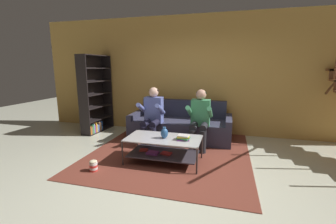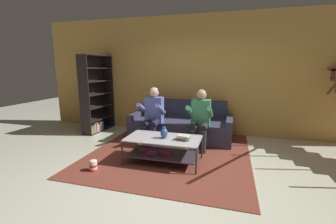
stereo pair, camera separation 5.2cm
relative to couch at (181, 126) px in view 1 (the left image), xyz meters
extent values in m
plane|color=beige|center=(0.24, -1.81, -0.29)|extent=(16.80, 16.80, 0.00)
cube|color=gold|center=(0.24, 0.65, 1.16)|extent=(8.40, 0.12, 2.90)
cube|color=#37374E|center=(0.00, -0.05, -0.06)|extent=(2.05, 0.95, 0.45)
cube|color=#2E2F42|center=(0.00, 0.33, 0.37)|extent=(2.05, 0.18, 0.42)
cube|color=#37374E|center=(-1.09, -0.05, 0.00)|extent=(0.13, 0.95, 0.57)
cube|color=#37374E|center=(1.09, -0.05, 0.00)|extent=(0.13, 0.95, 0.57)
cylinder|color=#1E1C32|center=(-0.61, -0.83, -0.06)|extent=(0.14, 0.14, 0.45)
cylinder|color=#1E1C32|center=(-0.41, -0.83, -0.06)|extent=(0.14, 0.14, 0.45)
cylinder|color=#1E1C32|center=(-0.61, -0.65, 0.21)|extent=(0.14, 0.42, 0.14)
cylinder|color=#1E1C32|center=(-0.41, -0.65, 0.21)|extent=(0.14, 0.42, 0.14)
cube|color=#5C69B3|center=(-0.51, -0.44, 0.45)|extent=(0.38, 0.22, 0.57)
cylinder|color=#5C69B3|center=(-0.71, -0.62, 0.50)|extent=(0.09, 0.49, 0.31)
cylinder|color=#5C69B3|center=(-0.31, -0.62, 0.50)|extent=(0.09, 0.49, 0.31)
sphere|color=beige|center=(-0.51, -0.44, 0.83)|extent=(0.21, 0.21, 0.21)
ellipsoid|color=black|center=(-0.51, -0.42, 0.86)|extent=(0.21, 0.21, 0.13)
cylinder|color=#23242A|center=(0.41, -0.83, -0.06)|extent=(0.14, 0.14, 0.45)
cylinder|color=#23242A|center=(0.61, -0.83, -0.06)|extent=(0.14, 0.14, 0.45)
cylinder|color=#23242A|center=(0.41, -0.65, 0.21)|extent=(0.14, 0.42, 0.14)
cylinder|color=#23242A|center=(0.61, -0.65, 0.21)|extent=(0.14, 0.42, 0.14)
cube|color=#429362|center=(0.51, -0.44, 0.44)|extent=(0.38, 0.22, 0.55)
cylinder|color=#429362|center=(0.31, -0.62, 0.49)|extent=(0.09, 0.49, 0.31)
cylinder|color=#429362|center=(0.71, -0.62, 0.49)|extent=(0.09, 0.49, 0.31)
sphere|color=tan|center=(0.51, -0.44, 0.82)|extent=(0.21, 0.21, 0.21)
ellipsoid|color=black|center=(0.51, -0.42, 0.84)|extent=(0.21, 0.21, 0.13)
cube|color=#BAB8BC|center=(0.00, -1.43, 0.15)|extent=(1.30, 0.69, 0.02)
cube|color=#39333D|center=(0.00, -1.43, -0.13)|extent=(1.19, 0.63, 0.02)
cylinder|color=#362D2B|center=(-0.64, -1.76, -0.07)|extent=(0.03, 0.03, 0.45)
cylinder|color=#362D2B|center=(0.63, -1.76, -0.07)|extent=(0.03, 0.03, 0.45)
cylinder|color=#362D2B|center=(-0.64, -1.10, -0.07)|extent=(0.03, 0.03, 0.45)
cylinder|color=#362D2B|center=(0.63, -1.10, -0.07)|extent=(0.03, 0.03, 0.45)
cube|color=red|center=(-0.39, -1.41, -0.11)|extent=(0.16, 0.13, 0.02)
cube|color=#893791|center=(-0.18, -1.51, -0.11)|extent=(0.21, 0.16, 0.03)
cube|color=red|center=(0.05, -1.46, -0.11)|extent=(0.20, 0.15, 0.03)
cube|color=brown|center=(0.00, -0.84, -0.29)|extent=(3.00, 3.38, 0.01)
cube|color=#896454|center=(0.00, -0.84, -0.28)|extent=(1.65, 1.86, 0.00)
ellipsoid|color=#2B568D|center=(0.02, -1.44, 0.25)|extent=(0.13, 0.13, 0.18)
cylinder|color=#2B568D|center=(0.02, -1.44, 0.34)|extent=(0.06, 0.06, 0.04)
cube|color=#833A95|center=(0.35, -1.46, 0.17)|extent=(0.23, 0.19, 0.02)
cube|color=#349455|center=(0.35, -1.45, 0.19)|extent=(0.23, 0.19, 0.02)
cube|color=gold|center=(0.35, -1.44, 0.21)|extent=(0.22, 0.18, 0.02)
cube|color=silver|center=(0.35, -1.45, 0.23)|extent=(0.20, 0.16, 0.02)
cube|color=black|center=(-2.29, -0.44, 0.69)|extent=(0.30, 0.04, 1.95)
cube|color=black|center=(-2.21, 0.54, 0.69)|extent=(0.30, 0.04, 1.95)
cube|color=black|center=(-2.39, 0.06, 0.69)|extent=(0.10, 1.00, 1.95)
cube|color=black|center=(-2.25, 0.05, -0.28)|extent=(0.38, 0.98, 0.02)
cube|color=black|center=(-2.25, 0.05, 0.03)|extent=(0.38, 0.98, 0.02)
cube|color=black|center=(-2.25, 0.05, 0.36)|extent=(0.38, 0.98, 0.02)
cube|color=black|center=(-2.25, 0.05, 0.69)|extent=(0.38, 0.98, 0.02)
cube|color=black|center=(-2.25, 0.05, 1.01)|extent=(0.38, 0.98, 0.02)
cube|color=black|center=(-2.25, 0.05, 1.34)|extent=(0.38, 0.98, 0.02)
cube|color=black|center=(-2.25, 0.05, 1.65)|extent=(0.38, 0.98, 0.02)
cube|color=orange|center=(-2.27, -0.40, -0.17)|extent=(0.24, 0.06, 0.21)
cube|color=#986A47|center=(-2.26, -0.35, -0.17)|extent=(0.23, 0.06, 0.19)
cube|color=#3A874F|center=(-2.27, -0.30, -0.16)|extent=(0.25, 0.07, 0.22)
cube|color=#769CB2|center=(-2.24, -0.26, -0.15)|extent=(0.21, 0.04, 0.24)
cube|color=purple|center=(-2.25, -0.23, -0.17)|extent=(0.22, 0.05, 0.20)
cube|color=orange|center=(-2.24, -0.18, -0.14)|extent=(0.22, 0.06, 0.25)
cube|color=white|center=(-2.26, -0.13, -0.17)|extent=(0.27, 0.05, 0.20)
cube|color=#3759AE|center=(-2.24, -0.09, -0.18)|extent=(0.22, 0.06, 0.18)
cube|color=#976A47|center=(-2.25, -0.04, -0.15)|extent=(0.25, 0.06, 0.24)
cube|color=#9D6F47|center=(-2.24, 0.01, -0.16)|extent=(0.23, 0.05, 0.22)
cube|color=#2550B1|center=(-2.25, 0.05, -0.15)|extent=(0.27, 0.07, 0.25)
cylinder|color=red|center=(-1.00, -2.08, -0.27)|extent=(0.13, 0.13, 0.04)
cylinder|color=white|center=(-1.00, -2.08, -0.23)|extent=(0.13, 0.13, 0.04)
cylinder|color=red|center=(-1.00, -2.08, -0.20)|extent=(0.13, 0.13, 0.04)
cylinder|color=white|center=(-1.00, -2.08, -0.16)|extent=(0.13, 0.13, 0.04)
ellipsoid|color=beige|center=(-1.00, -2.08, -0.12)|extent=(0.12, 0.12, 0.04)
camera|label=1|loc=(1.05, -5.02, 1.38)|focal=24.00mm
camera|label=2|loc=(1.10, -5.01, 1.38)|focal=24.00mm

